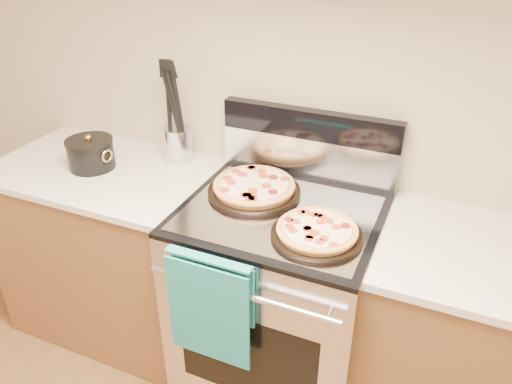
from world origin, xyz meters
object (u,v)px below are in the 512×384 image
at_px(pepperoni_pizza_back, 254,188).
at_px(pepperoni_pizza_front, 317,232).
at_px(utensil_crock, 178,144).
at_px(saucepan, 91,155).
at_px(range_body, 279,303).

relative_size(pepperoni_pizza_back, pepperoni_pizza_front, 1.16).
bearing_deg(utensil_crock, pepperoni_pizza_back, -20.47).
xyz_separation_m(pepperoni_pizza_back, utensil_crock, (-0.46, 0.17, 0.04)).
bearing_deg(pepperoni_pizza_back, utensil_crock, 159.53).
distance_m(pepperoni_pizza_back, saucepan, 0.78).
xyz_separation_m(pepperoni_pizza_back, saucepan, (-0.78, -0.05, 0.02)).
height_order(range_body, utensil_crock, utensil_crock).
xyz_separation_m(range_body, utensil_crock, (-0.60, 0.24, 0.54)).
relative_size(range_body, pepperoni_pizza_back, 2.43).
height_order(range_body, pepperoni_pizza_front, pepperoni_pizza_front).
height_order(range_body, saucepan, saucepan).
bearing_deg(utensil_crock, pepperoni_pizza_front, -25.07).
bearing_deg(utensil_crock, range_body, -21.74).
xyz_separation_m(utensil_crock, saucepan, (-0.32, -0.22, -0.02)).
bearing_deg(pepperoni_pizza_front, utensil_crock, 154.93).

